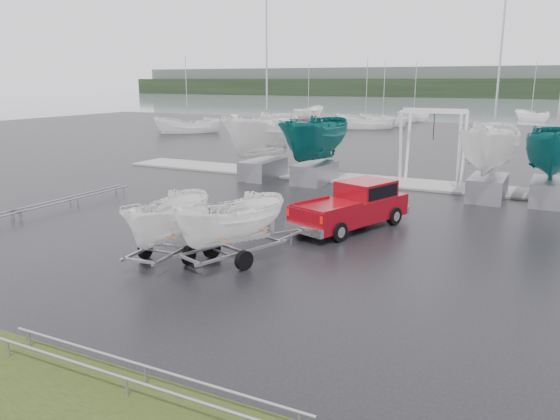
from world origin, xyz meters
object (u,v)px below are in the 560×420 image
object	(u,v)px
pickup_truck	(355,204)
trailer_parked	(167,181)
trailer_hitched	(231,182)
boat_hoist	(433,137)

from	to	relation	value
pickup_truck	trailer_parked	distance (m)	7.69
trailer_hitched	boat_hoist	size ratio (longest dim) A/B	1.14
pickup_truck	boat_hoist	xyz separation A→B (m)	(0.80, 9.77, 1.76)
trailer_hitched	trailer_parked	size ratio (longest dim) A/B	1.01
trailer_hitched	trailer_parked	bearing A→B (deg)	-141.51
trailer_parked	trailer_hitched	bearing A→B (deg)	13.53
pickup_truck	trailer_parked	world-z (taller)	trailer_parked
trailer_parked	boat_hoist	world-z (taller)	trailer_parked
trailer_hitched	trailer_parked	xyz separation A→B (m)	(-1.91, -0.67, -0.02)
trailer_parked	boat_hoist	xyz separation A→B (m)	(4.71, 16.19, 0.14)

